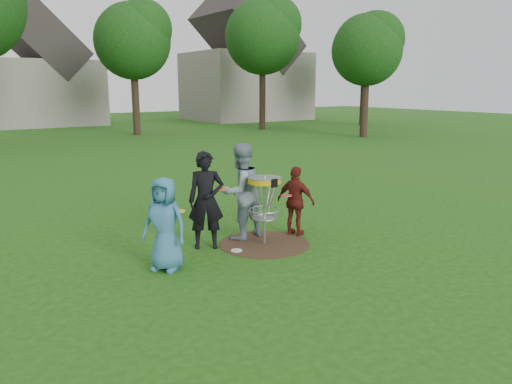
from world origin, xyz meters
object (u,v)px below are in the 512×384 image
player_grey (241,191)px  player_blue (165,224)px  player_maroon (296,201)px  player_black (206,200)px  disc_golf_basket (265,194)px

player_grey → player_blue: bearing=13.5°
player_maroon → player_grey: bearing=43.5°
player_black → player_maroon: (1.93, -0.30, -0.21)m
player_grey → player_maroon: 1.18m
player_black → player_maroon: 1.97m
player_black → disc_golf_basket: 1.14m
player_grey → disc_golf_basket: size_ratio=1.42×
player_blue → player_black: 1.32m
disc_golf_basket → player_maroon: bearing=9.8°
player_maroon → player_black: bearing=57.8°
player_blue → player_grey: player_grey is taller
disc_golf_basket → player_grey: bearing=105.8°
player_black → player_maroon: bearing=17.6°
player_grey → player_maroon: bearing=148.5°
player_maroon → disc_golf_basket: (-0.89, -0.15, 0.29)m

